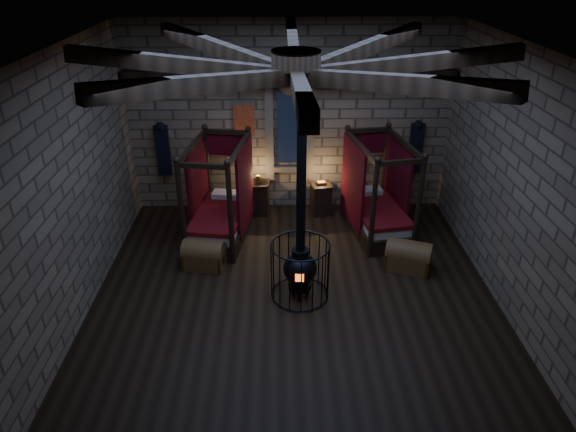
{
  "coord_description": "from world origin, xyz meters",
  "views": [
    {
      "loc": [
        -0.27,
        -7.38,
        5.48
      ],
      "look_at": [
        -0.1,
        0.6,
        1.24
      ],
      "focal_mm": 32.0,
      "sensor_mm": 36.0,
      "label": 1
    }
  ],
  "objects_px": {
    "trunk_left": "(204,255)",
    "stove": "(300,266)",
    "bed_left": "(221,214)",
    "bed_right": "(376,210)",
    "trunk_right": "(408,256)"
  },
  "relations": [
    {
      "from": "trunk_left",
      "to": "stove",
      "type": "bearing_deg",
      "value": -18.11
    },
    {
      "from": "bed_right",
      "to": "trunk_right",
      "type": "xyz_separation_m",
      "value": [
        0.37,
        -1.49,
        -0.23
      ]
    },
    {
      "from": "trunk_left",
      "to": "bed_right",
      "type": "bearing_deg",
      "value": 31.16
    },
    {
      "from": "trunk_left",
      "to": "trunk_right",
      "type": "xyz_separation_m",
      "value": [
        3.87,
        -0.15,
        0.01
      ]
    },
    {
      "from": "trunk_left",
      "to": "stove",
      "type": "xyz_separation_m",
      "value": [
        1.78,
        -0.96,
        0.37
      ]
    },
    {
      "from": "bed_left",
      "to": "stove",
      "type": "relative_size",
      "value": 0.52
    },
    {
      "from": "bed_right",
      "to": "stove",
      "type": "xyz_separation_m",
      "value": [
        -1.71,
        -2.3,
        0.13
      ]
    },
    {
      "from": "bed_right",
      "to": "stove",
      "type": "relative_size",
      "value": 0.51
    },
    {
      "from": "trunk_left",
      "to": "stove",
      "type": "distance_m",
      "value": 2.06
    },
    {
      "from": "trunk_left",
      "to": "trunk_right",
      "type": "bearing_deg",
      "value": 7.96
    },
    {
      "from": "trunk_left",
      "to": "stove",
      "type": "relative_size",
      "value": 0.21
    },
    {
      "from": "bed_right",
      "to": "stove",
      "type": "bearing_deg",
      "value": -136.6
    },
    {
      "from": "trunk_right",
      "to": "stove",
      "type": "height_order",
      "value": "stove"
    },
    {
      "from": "trunk_left",
      "to": "trunk_right",
      "type": "distance_m",
      "value": 3.87
    },
    {
      "from": "bed_right",
      "to": "trunk_left",
      "type": "bearing_deg",
      "value": -168.97
    }
  ]
}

